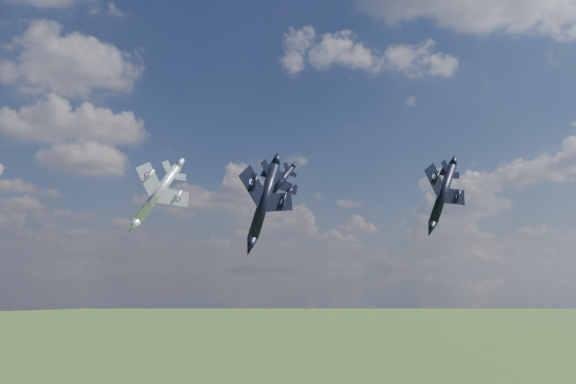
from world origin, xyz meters
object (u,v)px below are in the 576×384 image
jet_lead_navy (264,201)px  jet_right_navy (443,194)px  jet_left_silver (158,193)px  jet_high_navy (280,183)px

jet_lead_navy → jet_right_navy: 29.20m
jet_right_navy → jet_left_silver: bearing=153.7°
jet_lead_navy → jet_left_silver: (-13.16, 9.04, 1.32)m
jet_right_navy → jet_left_silver: jet_right_navy is taller
jet_lead_navy → jet_high_navy: size_ratio=1.25×
jet_right_navy → jet_high_navy: bearing=99.6°
jet_lead_navy → jet_right_navy: bearing=-30.2°
jet_right_navy → jet_high_navy: 38.93m
jet_lead_navy → jet_high_navy: 36.04m
jet_right_navy → jet_high_navy: size_ratio=1.14×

